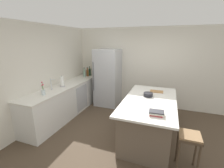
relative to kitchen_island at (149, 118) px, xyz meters
The scene contains 17 objects.
ground_plane 0.68m from the kitchen_island, 136.87° to the right, with size 7.20×7.20×0.00m, color #4C3D2D.
wall_rear 2.11m from the kitchen_island, 100.87° to the left, with size 6.00×0.10×2.60m, color silver.
wall_left 2.96m from the kitchen_island, behind, with size 0.10×6.00×2.60m, color silver.
counter_run_left 2.46m from the kitchen_island, behind, with size 0.66×3.00×0.93m.
kitchen_island is the anchor object (origin of this frame).
refrigerator 2.23m from the kitchen_island, 136.99° to the left, with size 0.78×0.78×1.91m.
bar_stool 1.08m from the kitchen_island, 45.72° to the right, with size 0.36×0.36×0.70m.
sink_faucet 2.58m from the kitchen_island, behind, with size 0.15×0.05×0.30m.
flower_vase 2.54m from the kitchen_island, 166.03° to the right, with size 0.09×0.09×0.33m.
paper_towel_roll 2.51m from the kitchen_island, behind, with size 0.14×0.14×0.31m.
wine_bottle 2.95m from the kitchen_island, 145.05° to the left, with size 0.07×0.07×0.34m.
whiskey_bottle 2.94m from the kitchen_island, 147.05° to the left, with size 0.09×0.09×0.31m.
vinegar_bottle 2.95m from the kitchen_island, 149.71° to the left, with size 0.06×0.06×0.28m.
gin_bottle 2.86m from the kitchen_island, 150.53° to the left, with size 0.07×0.07×0.33m.
cookbook_stack 0.89m from the kitchen_island, 74.51° to the right, with size 0.26×0.19×0.08m.
mixing_bowl 0.54m from the kitchen_island, 108.15° to the left, with size 0.22×0.22×0.08m.
cutting_board 0.77m from the kitchen_island, 81.29° to the left, with size 0.32×0.20×0.02m.
Camera 1 is at (0.68, -2.94, 2.17)m, focal length 24.80 mm.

